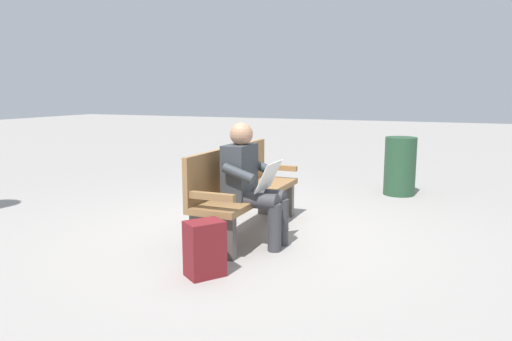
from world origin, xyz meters
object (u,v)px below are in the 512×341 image
(person_seated, at_px, (250,181))
(backpack, at_px, (204,249))
(bench_near, at_px, (243,190))
(trash_bin, at_px, (400,166))

(person_seated, height_order, backpack, person_seated)
(backpack, bearing_deg, bench_near, -170.02)
(person_seated, distance_m, trash_bin, 3.09)
(person_seated, relative_size, backpack, 2.60)
(bench_near, relative_size, person_seated, 1.53)
(bench_near, distance_m, person_seated, 0.44)
(bench_near, relative_size, backpack, 3.98)
(bench_near, distance_m, backpack, 1.25)
(backpack, xyz_separation_m, trash_bin, (-3.78, 1.09, 0.19))
(person_seated, bearing_deg, trash_bin, 159.89)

